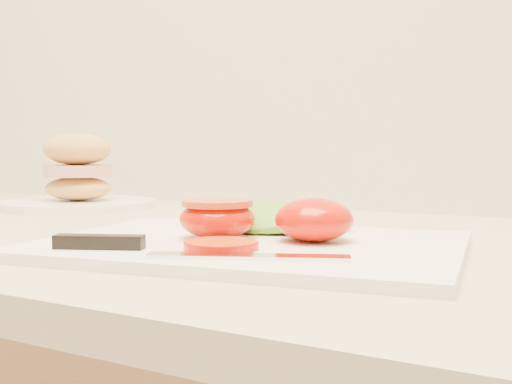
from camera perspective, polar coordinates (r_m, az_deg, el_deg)
The scene contains 8 objects.
cutting_board at distance 0.60m, azimuth -0.47°, elevation -4.80°, with size 0.38×0.28×0.01m, color white.
tomato_half_dome at distance 0.60m, azimuth 5.18°, elevation -2.46°, with size 0.07×0.07×0.04m, color red.
tomato_half_cut at distance 0.62m, azimuth -3.45°, elevation -2.24°, with size 0.07×0.07×0.04m.
tomato_slice_0 at distance 0.55m, azimuth -3.11°, elevation -4.72°, with size 0.06×0.06×0.01m, color #D75921.
lettuce_leaf_0 at distance 0.68m, azimuth 0.67°, elevation -2.30°, with size 0.14×0.09×0.03m, color #6BA22B.
lettuce_leaf_1 at distance 0.67m, azimuth 4.68°, elevation -2.53°, with size 0.10×0.07×0.02m, color #6BA22B.
knife at distance 0.54m, azimuth -9.02°, elevation -4.88°, with size 0.25×0.09×0.01m.
sandwich_plate at distance 1.07m, azimuth -15.54°, elevation 0.95°, with size 0.24×0.24×0.12m.
Camera 1 is at (0.15, 1.07, 1.03)m, focal length 45.00 mm.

